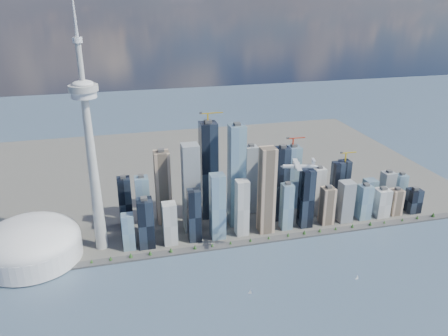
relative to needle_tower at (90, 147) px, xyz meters
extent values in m
plane|color=#384B63|center=(300.00, -310.00, -235.84)|extent=(4000.00, 4000.00, 0.00)
cube|color=#383838|center=(300.00, -60.00, -233.84)|extent=(1100.00, 22.00, 4.00)
cube|color=#4C4C47|center=(300.00, 390.00, -234.34)|extent=(1400.00, 900.00, 3.00)
cylinder|color=#3F2D1E|center=(-176.67, -60.00, -230.64)|extent=(1.00, 1.00, 2.40)
cone|color=#234B1A|center=(-176.67, -60.00, -227.04)|extent=(7.20, 7.20, 8.00)
cylinder|color=#3F2D1E|center=(-90.00, -60.00, -230.64)|extent=(1.00, 1.00, 2.40)
cone|color=#234B1A|center=(-90.00, -60.00, -227.04)|extent=(7.20, 7.20, 8.00)
cylinder|color=#3F2D1E|center=(-3.33, -60.00, -230.64)|extent=(1.00, 1.00, 2.40)
cone|color=#234B1A|center=(-3.33, -60.00, -227.04)|extent=(7.20, 7.20, 8.00)
cylinder|color=#3F2D1E|center=(83.33, -60.00, -230.64)|extent=(1.00, 1.00, 2.40)
cone|color=#234B1A|center=(83.33, -60.00, -227.04)|extent=(7.20, 7.20, 8.00)
cylinder|color=#3F2D1E|center=(170.00, -60.00, -230.64)|extent=(1.00, 1.00, 2.40)
cone|color=#234B1A|center=(170.00, -60.00, -227.04)|extent=(7.20, 7.20, 8.00)
cylinder|color=#3F2D1E|center=(256.67, -60.00, -230.64)|extent=(1.00, 1.00, 2.40)
cone|color=#234B1A|center=(256.67, -60.00, -227.04)|extent=(7.20, 7.20, 8.00)
cylinder|color=#3F2D1E|center=(343.33, -60.00, -230.64)|extent=(1.00, 1.00, 2.40)
cone|color=#234B1A|center=(343.33, -60.00, -227.04)|extent=(7.20, 7.20, 8.00)
cylinder|color=#3F2D1E|center=(430.00, -60.00, -230.64)|extent=(1.00, 1.00, 2.40)
cone|color=#234B1A|center=(430.00, -60.00, -227.04)|extent=(7.20, 7.20, 8.00)
cylinder|color=#3F2D1E|center=(516.67, -60.00, -230.64)|extent=(1.00, 1.00, 2.40)
cone|color=#234B1A|center=(516.67, -60.00, -227.04)|extent=(7.20, 7.20, 8.00)
cylinder|color=#3F2D1E|center=(603.33, -60.00, -230.64)|extent=(1.00, 1.00, 2.40)
cone|color=#234B1A|center=(603.33, -60.00, -227.04)|extent=(7.20, 7.20, 8.00)
cylinder|color=#3F2D1E|center=(690.00, -60.00, -230.64)|extent=(1.00, 1.00, 2.40)
cone|color=#234B1A|center=(690.00, -60.00, -227.04)|extent=(7.20, 7.20, 8.00)
cylinder|color=#3F2D1E|center=(776.67, -60.00, -230.64)|extent=(1.00, 1.00, 2.40)
cone|color=#234B1A|center=(776.67, -60.00, -227.04)|extent=(7.20, 7.20, 8.00)
cube|color=black|center=(100.00, -20.00, -176.19)|extent=(34.00, 34.00, 113.29)
cube|color=#779AB5|center=(100.00, 30.00, -160.75)|extent=(30.00, 30.00, 144.19)
cube|color=beige|center=(150.00, -20.00, -183.92)|extent=(30.00, 30.00, 97.84)
cube|color=tan|center=(150.00, 85.00, -142.72)|extent=(36.00, 36.00, 180.23)
cube|color=gray|center=(205.00, 30.00, -127.27)|extent=(38.00, 38.00, 211.13)
cube|color=black|center=(205.00, -20.00, -171.04)|extent=(28.00, 28.00, 123.59)
cube|color=#779AB5|center=(260.00, -20.00, -155.60)|extent=(32.00, 32.00, 154.49)
cube|color=black|center=(260.00, 85.00, -111.82)|extent=(40.00, 40.00, 242.03)
cube|color=#779AB5|center=(315.00, 30.00, -109.25)|extent=(36.00, 36.00, 247.18)
cube|color=beige|center=(315.00, -20.00, -165.89)|extent=(28.00, 28.00, 133.89)
cube|color=tan|center=(370.00, -20.00, -129.85)|extent=(34.00, 34.00, 205.98)
cube|color=gray|center=(370.00, 85.00, -145.30)|extent=(30.00, 30.00, 175.08)
cube|color=black|center=(425.00, 30.00, -140.15)|extent=(32.00, 32.00, 185.38)
cube|color=#779AB5|center=(425.00, -20.00, -176.19)|extent=(26.00, 26.00, 113.29)
cube|color=black|center=(475.00, -20.00, -160.75)|extent=(30.00, 30.00, 144.19)
cube|color=#779AB5|center=(475.00, 85.00, -150.45)|extent=(34.00, 34.00, 164.79)
cube|color=beige|center=(525.00, 30.00, -171.04)|extent=(28.00, 28.00, 123.59)
cube|color=tan|center=(525.00, -20.00, -186.49)|extent=(30.00, 30.00, 92.69)
cube|color=gray|center=(575.00, -20.00, -181.34)|extent=(32.00, 32.00, 102.99)
cube|color=black|center=(575.00, 30.00, -165.89)|extent=(26.00, 26.00, 133.89)
cube|color=#779AB5|center=(625.00, -20.00, -189.07)|extent=(30.00, 30.00, 87.54)
cube|color=black|center=(625.00, 85.00, -176.19)|extent=(28.00, 28.00, 113.29)
cube|color=#779AB5|center=(675.00, 30.00, -194.22)|extent=(30.00, 30.00, 77.24)
cube|color=beige|center=(675.00, -20.00, -196.79)|extent=(34.00, 34.00, 72.09)
cube|color=tan|center=(720.00, -20.00, -199.37)|extent=(28.00, 28.00, 66.94)
cube|color=gray|center=(720.00, 30.00, -186.49)|extent=(30.00, 30.00, 92.69)
cube|color=black|center=(765.00, -20.00, -201.94)|extent=(32.00, 32.00, 61.79)
cube|color=#779AB5|center=(765.00, 30.00, -191.64)|extent=(26.00, 26.00, 82.39)
cube|color=black|center=(60.00, 85.00, -171.04)|extent=(30.00, 30.00, 123.59)
cube|color=#779AB5|center=(60.00, -20.00, -191.64)|extent=(26.00, 26.00, 82.39)
cube|color=gold|center=(260.00, 85.00, 20.19)|extent=(3.00, 3.00, 22.00)
cube|color=gold|center=(268.25, 85.00, 31.19)|extent=(55.00, 2.20, 2.20)
cube|color=#383838|center=(243.50, 85.00, 33.19)|extent=(6.00, 4.00, 4.00)
cube|color=red|center=(475.00, 85.00, -57.05)|extent=(3.00, 3.00, 22.00)
cube|color=red|center=(482.20, 85.00, -46.05)|extent=(48.00, 2.20, 2.20)
cube|color=#383838|center=(460.60, 85.00, -44.05)|extent=(6.00, 4.00, 4.00)
cube|color=gold|center=(625.00, 85.00, -108.55)|extent=(3.00, 3.00, 22.00)
cube|color=gold|center=(631.75, 85.00, -97.55)|extent=(45.00, 2.20, 2.20)
cube|color=#383838|center=(611.50, 85.00, -95.55)|extent=(6.00, 4.00, 4.00)
cone|color=#959691|center=(0.00, 0.00, -62.84)|extent=(26.00, 26.00, 340.00)
cylinder|color=silver|center=(0.00, 0.00, 107.16)|extent=(48.00, 48.00, 14.00)
cylinder|color=#959691|center=(0.00, 0.00, 119.16)|extent=(56.00, 56.00, 12.00)
ellipsoid|color=silver|center=(0.00, 0.00, 127.16)|extent=(40.00, 40.00, 14.00)
cylinder|color=#959691|center=(0.00, 0.00, 167.16)|extent=(11.00, 11.00, 80.00)
cylinder|color=silver|center=(0.00, 0.00, 207.16)|extent=(18.00, 18.00, 10.00)
cone|color=silver|center=(0.00, 0.00, 265.16)|extent=(7.00, 7.00, 105.00)
cylinder|color=silver|center=(-140.00, -10.00, -210.84)|extent=(200.00, 200.00, 44.00)
ellipsoid|color=silver|center=(-140.00, -10.00, -188.84)|extent=(200.00, 200.00, 84.00)
cylinder|color=silver|center=(388.63, -145.02, -23.65)|extent=(59.29, 21.62, 7.30)
cone|color=silver|center=(358.77, -137.47, -23.65)|extent=(9.53, 9.03, 7.30)
cone|color=silver|center=(419.59, -152.85, -23.65)|extent=(12.85, 9.87, 7.30)
cube|color=silver|center=(386.42, -144.46, -19.77)|extent=(24.50, 64.17, 1.14)
cylinder|color=silver|center=(383.34, -156.63, -21.60)|extent=(13.17, 7.06, 4.11)
cylinder|color=silver|center=(389.49, -132.30, -21.60)|extent=(13.17, 7.06, 4.11)
cylinder|color=#3F3F3F|center=(376.71, -154.95, -21.60)|extent=(2.57, 8.93, 9.13)
cylinder|color=#3F3F3F|center=(382.86, -130.62, -21.60)|extent=(2.57, 8.93, 9.13)
cube|color=silver|center=(416.28, -152.01, -16.35)|extent=(6.42, 2.45, 12.55)
cube|color=silver|center=(416.28, -152.01, -9.96)|extent=(9.90, 21.14, 0.80)
cube|color=silver|center=(268.96, -229.85, -235.42)|extent=(6.54, 4.09, 0.84)
cylinder|color=#999999|center=(268.96, -229.85, -230.60)|extent=(0.25, 0.25, 9.43)
cube|color=silver|center=(486.44, -238.80, -235.44)|extent=(6.23, 2.63, 0.80)
cylinder|color=#999999|center=(486.44, -238.80, -230.81)|extent=(0.24, 0.24, 9.05)
camera|label=1|loc=(58.40, -868.37, 287.12)|focal=35.00mm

